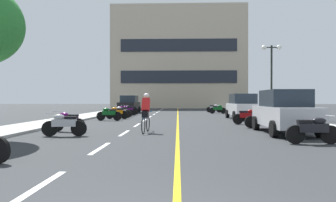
{
  "coord_description": "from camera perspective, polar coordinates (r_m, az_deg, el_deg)",
  "views": [
    {
      "loc": [
        0.26,
        -2.83,
        1.43
      ],
      "look_at": [
        -0.38,
        16.74,
        1.32
      ],
      "focal_mm": 32.74,
      "sensor_mm": 36.0,
      "label": 1
    }
  ],
  "objects": [
    {
      "name": "ground_plane",
      "position": [
        23.88,
        1.24,
        -3.11
      ],
      "size": [
        140.0,
        140.0,
        0.0
      ],
      "primitive_type": "plane",
      "color": "#2D3033"
    },
    {
      "name": "curb_left",
      "position": [
        27.89,
        -13.67,
        -2.5
      ],
      "size": [
        2.4,
        72.0,
        0.12
      ],
      "primitive_type": "cube",
      "color": "#A8A8A3",
      "rests_on": "ground"
    },
    {
      "name": "curb_right",
      "position": [
        27.75,
        16.36,
        -2.52
      ],
      "size": [
        2.4,
        72.0,
        0.12
      ],
      "primitive_type": "cube",
      "color": "#A8A8A3",
      "rests_on": "ground"
    },
    {
      "name": "lane_dash_0",
      "position": [
        5.52,
        -23.18,
        -14.64
      ],
      "size": [
        0.14,
        2.2,
        0.01
      ],
      "primitive_type": "cube",
      "color": "silver",
      "rests_on": "ground"
    },
    {
      "name": "lane_dash_1",
      "position": [
        9.23,
        -12.49,
        -8.56
      ],
      "size": [
        0.14,
        2.2,
        0.01
      ],
      "primitive_type": "cube",
      "color": "silver",
      "rests_on": "ground"
    },
    {
      "name": "lane_dash_2",
      "position": [
        13.11,
        -8.13,
        -5.92
      ],
      "size": [
        0.14,
        2.2,
        0.01
      ],
      "primitive_type": "cube",
      "color": "silver",
      "rests_on": "ground"
    },
    {
      "name": "lane_dash_3",
      "position": [
        17.05,
        -5.79,
        -4.48
      ],
      "size": [
        0.14,
        2.2,
        0.01
      ],
      "primitive_type": "cube",
      "color": "silver",
      "rests_on": "ground"
    },
    {
      "name": "lane_dash_4",
      "position": [
        21.01,
        -4.33,
        -3.57
      ],
      "size": [
        0.14,
        2.2,
        0.01
      ],
      "primitive_type": "cube",
      "color": "silver",
      "rests_on": "ground"
    },
    {
      "name": "lane_dash_5",
      "position": [
        24.98,
        -3.34,
        -2.95
      ],
      "size": [
        0.14,
        2.2,
        0.01
      ],
      "primitive_type": "cube",
      "color": "silver",
      "rests_on": "ground"
    },
    {
      "name": "lane_dash_6",
      "position": [
        28.96,
        -2.62,
        -2.5
      ],
      "size": [
        0.14,
        2.2,
        0.01
      ],
      "primitive_type": "cube",
      "color": "silver",
      "rests_on": "ground"
    },
    {
      "name": "lane_dash_7",
      "position": [
        32.94,
        -2.07,
        -2.16
      ],
      "size": [
        0.14,
        2.2,
        0.01
      ],
      "primitive_type": "cube",
      "color": "silver",
      "rests_on": "ground"
    },
    {
      "name": "lane_dash_8",
      "position": [
        36.93,
        -1.65,
        -1.89
      ],
      "size": [
        0.14,
        2.2,
        0.01
      ],
      "primitive_type": "cube",
      "color": "silver",
      "rests_on": "ground"
    },
    {
      "name": "lane_dash_9",
      "position": [
        40.92,
        -1.3,
        -1.68
      ],
      "size": [
        0.14,
        2.2,
        0.01
      ],
      "primitive_type": "cube",
      "color": "silver",
      "rests_on": "ground"
    },
    {
      "name": "lane_dash_10",
      "position": [
        44.91,
        -1.02,
        -1.5
      ],
      "size": [
        0.14,
        2.2,
        0.01
      ],
      "primitive_type": "cube",
      "color": "silver",
      "rests_on": "ground"
    },
    {
      "name": "lane_dash_11",
      "position": [
        48.91,
        -0.78,
        -1.35
      ],
      "size": [
        0.14,
        2.2,
        0.01
      ],
      "primitive_type": "cube",
      "color": "silver",
      "rests_on": "ground"
    },
    {
      "name": "centre_line_yellow",
      "position": [
        26.87,
        1.84,
        -2.72
      ],
      "size": [
        0.12,
        66.0,
        0.01
      ],
      "primitive_type": "cube",
      "color": "gold",
      "rests_on": "ground"
    },
    {
      "name": "office_building",
      "position": [
        52.44,
        1.97,
        7.78
      ],
      "size": [
        21.6,
        8.44,
        16.47
      ],
      "color": "#BCAD93",
      "rests_on": "ground"
    },
    {
      "name": "street_lamp_mid",
      "position": [
        24.05,
        18.72,
        6.44
      ],
      "size": [
        1.46,
        0.36,
        5.33
      ],
      "color": "black",
      "rests_on": "curb_right"
    },
    {
      "name": "parked_car_near",
      "position": [
        13.68,
        20.86,
        -1.85
      ],
      "size": [
        1.96,
        4.22,
        1.82
      ],
      "color": "black",
      "rests_on": "ground"
    },
    {
      "name": "parked_car_mid",
      "position": [
        22.66,
        13.72,
        -0.98
      ],
      "size": [
        1.96,
        4.22,
        1.82
      ],
      "color": "black",
      "rests_on": "ground"
    },
    {
      "name": "parked_car_far",
      "position": [
        32.44,
        -7.21,
        -0.59
      ],
      "size": [
        2.03,
        4.25,
        1.82
      ],
      "color": "black",
      "rests_on": "ground"
    },
    {
      "name": "motorcycle_1",
      "position": [
        10.82,
        25.41,
        -4.77
      ],
      "size": [
        1.7,
        0.6,
        0.92
      ],
      "color": "black",
      "rests_on": "ground"
    },
    {
      "name": "motorcycle_2",
      "position": [
        12.48,
        -18.8,
        -4.09
      ],
      "size": [
        1.7,
        0.6,
        0.92
      ],
      "color": "black",
      "rests_on": "ground"
    },
    {
      "name": "motorcycle_3",
      "position": [
        14.14,
        -18.16,
        -3.57
      ],
      "size": [
        1.66,
        0.72,
        0.92
      ],
      "color": "black",
      "rests_on": "ground"
    },
    {
      "name": "motorcycle_4",
      "position": [
        15.92,
        17.06,
        -3.13
      ],
      "size": [
        1.7,
        0.6,
        0.92
      ],
      "color": "black",
      "rests_on": "ground"
    },
    {
      "name": "motorcycle_5",
      "position": [
        17.97,
        14.67,
        -2.74
      ],
      "size": [
        1.7,
        0.6,
        0.92
      ],
      "color": "black",
      "rests_on": "ground"
    },
    {
      "name": "motorcycle_6",
      "position": [
        20.86,
        -10.94,
        -2.31
      ],
      "size": [
        1.7,
        0.6,
        0.92
      ],
      "color": "black",
      "rests_on": "ground"
    },
    {
      "name": "motorcycle_7",
      "position": [
        22.54,
        -9.49,
        -2.11
      ],
      "size": [
        1.7,
        0.6,
        0.92
      ],
      "color": "black",
      "rests_on": "ground"
    },
    {
      "name": "motorcycle_8",
      "position": [
        24.14,
        -8.74,
        -1.95
      ],
      "size": [
        1.66,
        0.72,
        0.92
      ],
      "color": "black",
      "rests_on": "ground"
    },
    {
      "name": "motorcycle_9",
      "position": [
        25.56,
        -8.38,
        -1.82
      ],
      "size": [
        1.66,
        0.73,
        0.92
      ],
      "color": "black",
      "rests_on": "ground"
    },
    {
      "name": "motorcycle_10",
      "position": [
        27.37,
        -7.55,
        -1.68
      ],
      "size": [
        1.65,
        0.75,
        0.92
      ],
      "color": "black",
      "rests_on": "ground"
    },
    {
      "name": "motorcycle_11",
      "position": [
        29.34,
        -7.16,
        -1.55
      ],
      "size": [
        1.7,
        0.6,
        0.92
      ],
      "color": "black",
      "rests_on": "ground"
    },
    {
      "name": "motorcycle_12",
      "position": [
        30.75,
        9.27,
        -1.46
      ],
      "size": [
        1.69,
        0.62,
        0.92
      ],
      "color": "black",
      "rests_on": "ground"
    },
    {
      "name": "motorcycle_13",
      "position": [
        33.64,
        8.61,
        -1.31
      ],
      "size": [
        1.66,
        0.72,
        0.92
      ],
      "color": "black",
      "rests_on": "ground"
    },
    {
      "name": "cyclist_rider",
      "position": [
        13.23,
        -4.16,
        -2.02
      ],
      "size": [
        0.42,
        1.77,
        1.71
      ],
      "color": "black",
      "rests_on": "ground"
    }
  ]
}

